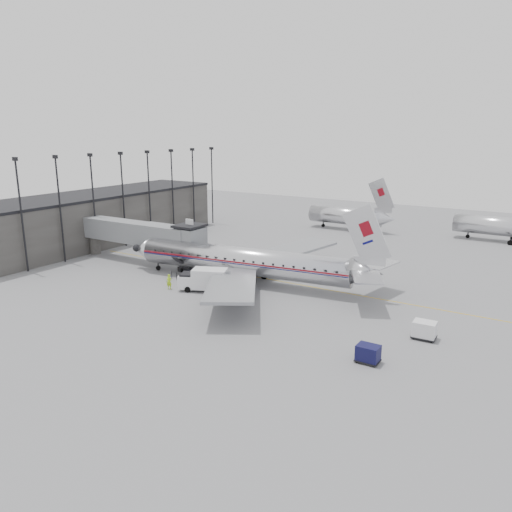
{
  "coord_description": "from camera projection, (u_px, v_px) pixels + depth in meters",
  "views": [
    {
      "loc": [
        32.95,
        -46.99,
        18.74
      ],
      "look_at": [
        0.98,
        4.74,
        3.2
      ],
      "focal_mm": 35.0,
      "sensor_mm": 36.0,
      "label": 1
    }
  ],
  "objects": [
    {
      "name": "baggage_cart_navy",
      "position": [
        368.0,
        353.0,
        41.04
      ],
      "size": [
        1.93,
        1.48,
        1.5
      ],
      "rotation": [
        0.0,
        0.0,
        -0.01
      ],
      "color": "#0D0D36",
      "rests_on": "ground"
    },
    {
      "name": "jet_bridge",
      "position": [
        146.0,
        235.0,
        70.63
      ],
      "size": [
        21.0,
        6.2,
        7.1
      ],
      "color": "slate",
      "rests_on": "ground"
    },
    {
      "name": "distant_aircraft_mid",
      "position": [
        499.0,
        225.0,
        85.06
      ],
      "size": [
        16.39,
        3.2,
        10.26
      ],
      "color": "silver",
      "rests_on": "ground"
    },
    {
      "name": "floodlight_masts",
      "position": [
        136.0,
        193.0,
        82.81
      ],
      "size": [
        0.9,
        42.25,
        15.25
      ],
      "color": "black",
      "rests_on": "ground"
    },
    {
      "name": "apron_line",
      "position": [
        275.0,
        280.0,
        63.57
      ],
      "size": [
        60.0,
        0.15,
        0.01
      ],
      "primitive_type": "cube",
      "rotation": [
        0.0,
        0.0,
        1.57
      ],
      "color": "gold",
      "rests_on": "ground"
    },
    {
      "name": "ramp_worker",
      "position": [
        169.0,
        282.0,
        59.86
      ],
      "size": [
        0.76,
        0.61,
        1.82
      ],
      "primitive_type": "imported",
      "rotation": [
        0.0,
        0.0,
        0.31
      ],
      "color": "#A3D519",
      "rests_on": "ground"
    },
    {
      "name": "terminal",
      "position": [
        97.0,
        218.0,
        84.73
      ],
      "size": [
        12.0,
        46.0,
        8.0
      ],
      "primitive_type": "cube",
      "color": "#383533",
      "rests_on": "ground"
    },
    {
      "name": "airliner",
      "position": [
        248.0,
        262.0,
        61.86
      ],
      "size": [
        34.64,
        31.93,
        10.97
      ],
      "rotation": [
        0.0,
        0.0,
        0.12
      ],
      "color": "silver",
      "rests_on": "ground"
    },
    {
      "name": "ground",
      "position": [
        228.0,
        289.0,
        60.16
      ],
      "size": [
        160.0,
        160.0,
        0.0
      ],
      "primitive_type": "plane",
      "color": "slate",
      "rests_on": "ground"
    },
    {
      "name": "baggage_cart_white",
      "position": [
        424.0,
        330.0,
        45.67
      ],
      "size": [
        2.16,
        1.68,
        1.66
      ],
      "rotation": [
        0.0,
        0.0,
        0.03
      ],
      "color": "silver",
      "rests_on": "ground"
    },
    {
      "name": "distant_aircraft_near",
      "position": [
        346.0,
        215.0,
        95.01
      ],
      "size": [
        16.39,
        3.2,
        10.26
      ],
      "color": "silver",
      "rests_on": "ground"
    },
    {
      "name": "service_van",
      "position": [
        204.0,
        279.0,
        59.23
      ],
      "size": [
        6.1,
        4.21,
        2.68
      ],
      "rotation": [
        0.0,
        0.0,
        0.4
      ],
      "color": "silver",
      "rests_on": "ground"
    }
  ]
}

